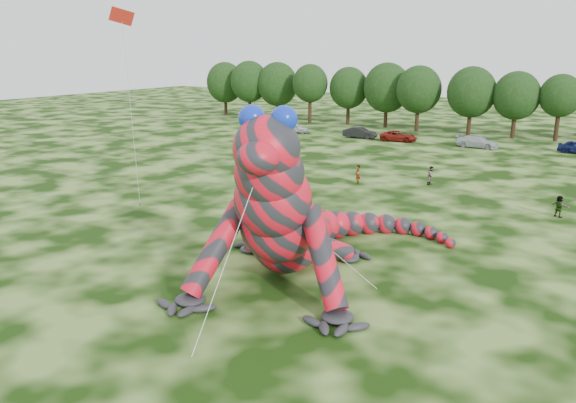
% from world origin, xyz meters
% --- Properties ---
extents(ground, '(240.00, 240.00, 0.00)m').
position_xyz_m(ground, '(0.00, 0.00, 0.00)').
color(ground, '#16330A').
rests_on(ground, ground).
extents(inflatable_gecko, '(20.44, 22.41, 9.34)m').
position_xyz_m(inflatable_gecko, '(-5.98, 1.54, 4.67)').
color(inflatable_gecko, red).
rests_on(inflatable_gecko, ground).
extents(flying_kite, '(4.21, 4.42, 14.71)m').
position_xyz_m(flying_kite, '(-19.03, 2.58, 12.73)').
color(flying_kite, red).
rests_on(flying_kite, ground).
extents(tree_0, '(6.91, 6.22, 9.51)m').
position_xyz_m(tree_0, '(-54.56, 59.23, 4.75)').
color(tree_0, black).
rests_on(tree_0, ground).
extents(tree_1, '(6.74, 6.07, 9.81)m').
position_xyz_m(tree_1, '(-48.36, 58.05, 4.90)').
color(tree_1, black).
rests_on(tree_1, ground).
extents(tree_2, '(7.04, 6.34, 9.64)m').
position_xyz_m(tree_2, '(-43.02, 58.76, 4.82)').
color(tree_2, black).
rests_on(tree_2, ground).
extents(tree_3, '(5.81, 5.23, 9.44)m').
position_xyz_m(tree_3, '(-35.72, 57.07, 4.72)').
color(tree_3, black).
rests_on(tree_3, ground).
extents(tree_4, '(6.22, 5.60, 9.06)m').
position_xyz_m(tree_4, '(-29.64, 58.71, 4.53)').
color(tree_4, black).
rests_on(tree_4, ground).
extents(tree_5, '(7.16, 6.44, 9.80)m').
position_xyz_m(tree_5, '(-23.12, 58.44, 4.90)').
color(tree_5, black).
rests_on(tree_5, ground).
extents(tree_6, '(6.52, 5.86, 9.49)m').
position_xyz_m(tree_6, '(-17.56, 56.68, 4.75)').
color(tree_6, black).
rests_on(tree_6, ground).
extents(tree_7, '(6.68, 6.01, 9.48)m').
position_xyz_m(tree_7, '(-10.08, 56.80, 4.74)').
color(tree_7, black).
rests_on(tree_7, ground).
extents(tree_8, '(6.14, 5.53, 8.94)m').
position_xyz_m(tree_8, '(-4.22, 56.99, 4.47)').
color(tree_8, black).
rests_on(tree_8, ground).
extents(tree_9, '(5.27, 4.74, 8.68)m').
position_xyz_m(tree_9, '(1.06, 57.35, 4.34)').
color(tree_9, black).
rests_on(tree_9, ground).
extents(car_0, '(4.13, 2.32, 1.33)m').
position_xyz_m(car_0, '(-32.16, 46.45, 0.66)').
color(car_0, silver).
rests_on(car_0, ground).
extents(car_1, '(4.62, 1.90, 1.49)m').
position_xyz_m(car_1, '(-22.00, 46.38, 0.74)').
color(car_1, black).
rests_on(car_1, ground).
extents(car_2, '(5.08, 2.85, 1.34)m').
position_xyz_m(car_2, '(-16.55, 46.56, 0.67)').
color(car_2, maroon).
rests_on(car_2, ground).
extents(car_3, '(5.21, 2.49, 1.47)m').
position_xyz_m(car_3, '(-6.48, 46.79, 0.73)').
color(car_3, '#B6B9C0').
rests_on(car_3, ground).
extents(spectator_1, '(0.75, 0.90, 1.68)m').
position_xyz_m(spectator_1, '(-5.35, 24.63, 0.84)').
color(spectator_1, gray).
rests_on(spectator_1, ground).
extents(spectator_5, '(1.50, 1.07, 1.56)m').
position_xyz_m(spectator_5, '(5.55, 19.63, 0.78)').
color(spectator_5, gray).
rests_on(spectator_5, ground).
extents(spectator_0, '(0.51, 0.69, 1.73)m').
position_xyz_m(spectator_0, '(-11.10, 21.59, 0.87)').
color(spectator_0, gray).
rests_on(spectator_0, ground).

